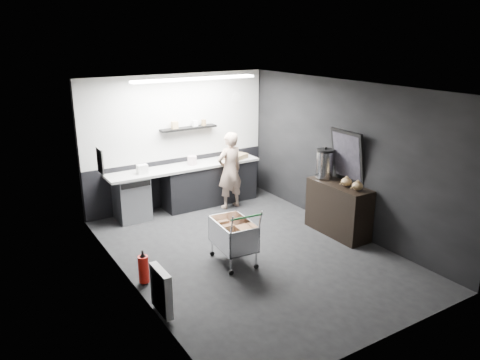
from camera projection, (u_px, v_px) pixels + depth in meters
floor at (250, 252)px, 7.74m from camera, size 5.50×5.50×0.00m
ceiling at (252, 87)px, 6.92m from camera, size 5.50×5.50×0.00m
wall_back at (177, 141)px, 9.55m from camera, size 5.50×0.00×5.50m
wall_front at (389, 237)px, 5.10m from camera, size 5.50×0.00×5.50m
wall_left at (127, 197)px, 6.32m from camera, size 0.00×5.50×5.50m
wall_right at (345, 157)px, 8.33m from camera, size 0.00×5.50×5.50m
kitchen_wall_panel at (177, 117)px, 9.38m from camera, size 3.95×0.02×1.70m
dado_panel at (179, 181)px, 9.79m from camera, size 3.95×0.02×1.00m
floating_shelf at (188, 128)px, 9.46m from camera, size 1.20×0.22×0.04m
wall_clock at (236, 97)px, 9.99m from camera, size 0.20×0.03×0.20m
poster at (100, 161)px, 7.32m from camera, size 0.02×0.30×0.40m
poster_red_band at (100, 157)px, 7.30m from camera, size 0.02×0.22×0.10m
radiator at (161, 291)px, 5.92m from camera, size 0.10×0.50×0.60m
ceiling_strip at (195, 79)px, 8.42m from camera, size 2.40×0.20×0.04m
prep_counter at (192, 186)px, 9.62m from camera, size 3.20×0.61×0.90m
person at (230, 170)px, 9.48m from camera, size 0.61×0.43×1.59m
shopping_cart at (233, 236)px, 7.27m from camera, size 0.58×0.90×0.94m
sideboard at (338, 202)px, 8.32m from camera, size 0.53×1.25×1.87m
fire_extinguisher at (144, 268)px, 6.71m from camera, size 0.15×0.15×0.50m
cardboard_box at (235, 156)px, 9.94m from camera, size 0.58×0.52×0.10m
pink_tub at (192, 160)px, 9.47m from camera, size 0.18×0.18×0.18m
white_container at (142, 169)px, 8.89m from camera, size 0.20×0.16×0.17m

